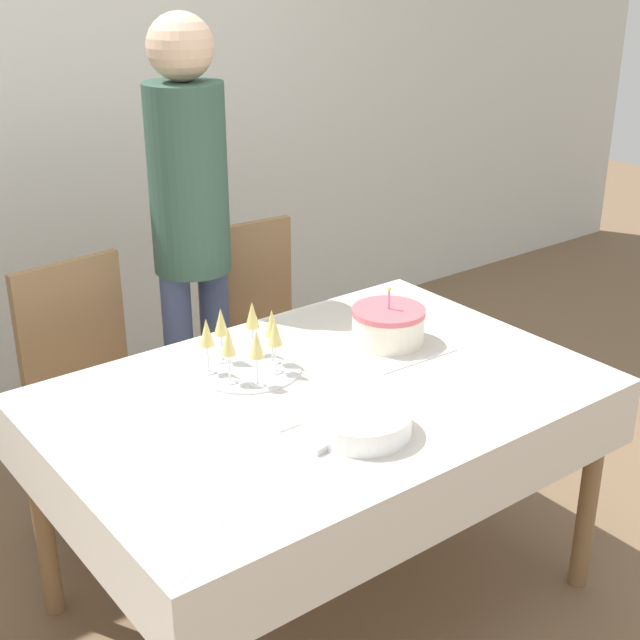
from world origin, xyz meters
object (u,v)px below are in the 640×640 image
at_px(champagne_tray, 246,345).
at_px(person_standing, 190,212).
at_px(plate_stack_main, 361,422).
at_px(dining_chair_far_right, 261,336).
at_px(birthday_cake, 388,325).
at_px(dining_chair_far_left, 92,386).

xyz_separation_m(champagne_tray, person_standing, (0.21, 0.67, 0.22)).
relative_size(plate_stack_main, person_standing, 0.15).
relative_size(champagne_tray, person_standing, 0.19).
bearing_deg(plate_stack_main, dining_chair_far_right, 69.25).
bearing_deg(champagne_tray, plate_stack_main, -85.28).
bearing_deg(champagne_tray, dining_chair_far_right, 53.41).
relative_size(dining_chair_far_right, plate_stack_main, 3.58).
height_order(dining_chair_far_right, champagne_tray, dining_chair_far_right).
xyz_separation_m(dining_chair_far_right, champagne_tray, (-0.46, -0.63, 0.32)).
height_order(dining_chair_far_right, birthday_cake, dining_chair_far_right).
bearing_deg(dining_chair_far_right, champagne_tray, -126.59).
xyz_separation_m(birthday_cake, person_standing, (-0.27, 0.77, 0.25)).
distance_m(birthday_cake, plate_stack_main, 0.59).
height_order(dining_chair_far_left, person_standing, person_standing).
xyz_separation_m(plate_stack_main, person_standing, (0.17, 1.16, 0.27)).
distance_m(dining_chair_far_right, plate_stack_main, 1.22).
distance_m(birthday_cake, person_standing, 0.85).
relative_size(dining_chair_far_left, birthday_cake, 4.01).
distance_m(dining_chair_far_right, birthday_cake, 0.78).
bearing_deg(dining_chair_far_right, birthday_cake, -88.86).
bearing_deg(dining_chair_far_left, birthday_cake, -45.16).
xyz_separation_m(birthday_cake, champagne_tray, (-0.48, 0.10, 0.03)).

